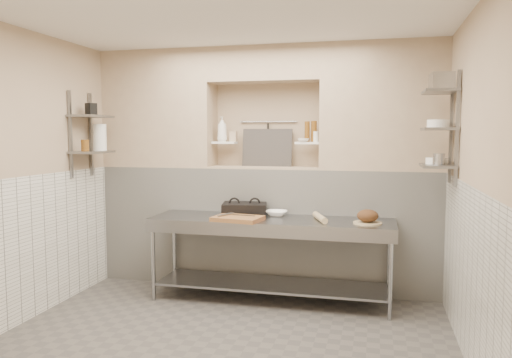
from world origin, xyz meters
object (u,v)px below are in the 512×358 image
(bread_loaf, at_px, (368,216))
(bottle_soap, at_px, (222,129))
(cutting_board, at_px, (238,219))
(rolling_pin, at_px, (320,218))
(jug_left, at_px, (100,137))
(panini_press, at_px, (245,209))
(prep_table, at_px, (271,243))
(bowl_alcove, at_px, (303,140))
(mixing_bowl, at_px, (276,213))

(bread_loaf, xyz_separation_m, bottle_soap, (-1.72, 0.60, 0.88))
(cutting_board, bearing_deg, rolling_pin, 13.28)
(bread_loaf, distance_m, bottle_soap, 2.02)
(rolling_pin, bearing_deg, jug_left, 179.47)
(cutting_board, bearing_deg, bottle_soap, 118.45)
(panini_press, bearing_deg, cutting_board, -96.81)
(panini_press, bearing_deg, prep_table, -40.66)
(panini_press, bearing_deg, jug_left, 174.39)
(panini_press, distance_m, bowl_alcove, 1.03)
(panini_press, xyz_separation_m, cutting_board, (0.03, -0.38, -0.04))
(prep_table, distance_m, rolling_pin, 0.60)
(panini_press, relative_size, jug_left, 1.79)
(rolling_pin, relative_size, jug_left, 1.43)
(bowl_alcove, bearing_deg, mixing_bowl, -127.75)
(bowl_alcove, xyz_separation_m, jug_left, (-2.29, -0.49, 0.03))
(panini_press, relative_size, bread_loaf, 2.54)
(cutting_board, bearing_deg, bowl_alcove, 50.80)
(bread_loaf, distance_m, jug_left, 3.14)
(bowl_alcove, bearing_deg, rolling_pin, -63.45)
(rolling_pin, height_order, bowl_alcove, bowl_alcove)
(prep_table, xyz_separation_m, mixing_bowl, (0.02, 0.20, 0.29))
(cutting_board, bearing_deg, panini_press, 94.26)
(cutting_board, height_order, mixing_bowl, mixing_bowl)
(bottle_soap, bearing_deg, panini_press, -43.49)
(mixing_bowl, relative_size, bread_loaf, 1.12)
(bread_loaf, bearing_deg, panini_press, 169.67)
(mixing_bowl, distance_m, jug_left, 2.22)
(prep_table, xyz_separation_m, rolling_pin, (0.52, 0.01, 0.29))
(rolling_pin, height_order, jug_left, jug_left)
(prep_table, relative_size, mixing_bowl, 10.86)
(rolling_pin, height_order, bottle_soap, bottle_soap)
(jug_left, bearing_deg, cutting_board, -7.35)
(bowl_alcove, bearing_deg, prep_table, -117.15)
(mixing_bowl, distance_m, bottle_soap, 1.23)
(prep_table, xyz_separation_m, cutting_board, (-0.31, -0.19, 0.28))
(panini_press, bearing_deg, bowl_alcove, 17.30)
(cutting_board, xyz_separation_m, rolling_pin, (0.84, 0.20, 0.01))
(mixing_bowl, xyz_separation_m, bread_loaf, (0.99, -0.26, 0.05))
(jug_left, bearing_deg, mixing_bowl, 4.82)
(mixing_bowl, height_order, jug_left, jug_left)
(prep_table, bearing_deg, panini_press, 150.41)
(jug_left, bearing_deg, bottle_soap, 21.16)
(rolling_pin, xyz_separation_m, jug_left, (-2.55, 0.02, 0.83))
(rolling_pin, xyz_separation_m, bowl_alcove, (-0.26, 0.51, 0.80))
(rolling_pin, bearing_deg, bread_loaf, -7.19)
(prep_table, height_order, rolling_pin, rolling_pin)
(cutting_board, height_order, rolling_pin, rolling_pin)
(prep_table, bearing_deg, bowl_alcove, 62.85)
(bread_loaf, bearing_deg, jug_left, 178.40)
(panini_press, distance_m, bottle_soap, 1.03)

